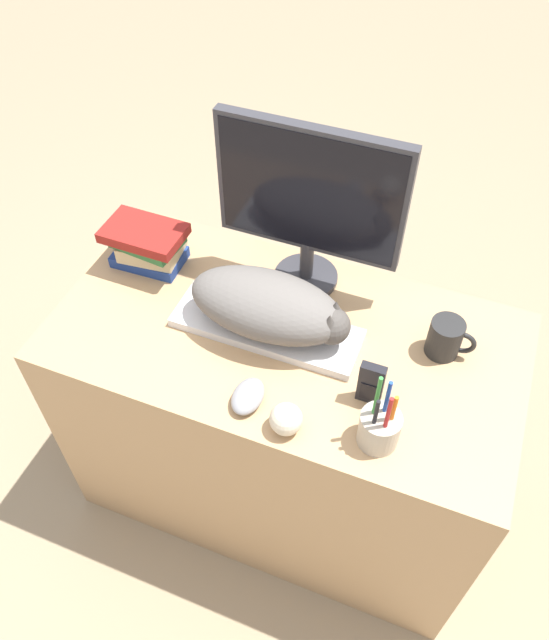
% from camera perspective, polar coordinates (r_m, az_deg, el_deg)
% --- Properties ---
extents(ground_plane, '(12.00, 12.00, 0.00)m').
position_cam_1_polar(ground_plane, '(2.09, -2.51, -21.48)').
color(ground_plane, '#998466').
extents(desk, '(1.17, 0.61, 0.78)m').
position_cam_1_polar(desk, '(1.86, 0.84, -9.11)').
color(desk, tan).
rests_on(desk, ground_plane).
extents(keyboard, '(0.47, 0.15, 0.02)m').
position_cam_1_polar(keyboard, '(1.55, -0.73, -0.74)').
color(keyboard, silver).
rests_on(keyboard, desk).
extents(cat, '(0.40, 0.19, 0.15)m').
position_cam_1_polar(cat, '(1.48, -0.35, 1.27)').
color(cat, '#66605B').
rests_on(cat, keyboard).
extents(monitor, '(0.47, 0.17, 0.46)m').
position_cam_1_polar(monitor, '(1.51, 3.23, 10.98)').
color(monitor, '#333338').
rests_on(monitor, desk).
extents(computer_mouse, '(0.07, 0.10, 0.04)m').
position_cam_1_polar(computer_mouse, '(1.42, -2.45, -6.97)').
color(computer_mouse, gray).
rests_on(computer_mouse, desk).
extents(coffee_mug, '(0.12, 0.08, 0.10)m').
position_cam_1_polar(coffee_mug, '(1.53, 15.41, -1.61)').
color(coffee_mug, black).
rests_on(coffee_mug, desk).
extents(pen_cup, '(0.09, 0.09, 0.21)m').
position_cam_1_polar(pen_cup, '(1.35, 9.57, -9.68)').
color(pen_cup, '#B2A893').
rests_on(pen_cup, desk).
extents(baseball, '(0.07, 0.07, 0.07)m').
position_cam_1_polar(baseball, '(1.36, 1.07, -9.05)').
color(baseball, beige).
rests_on(baseball, desk).
extents(phone, '(0.06, 0.02, 0.12)m').
position_cam_1_polar(phone, '(1.40, 8.80, -5.79)').
color(phone, black).
rests_on(phone, desk).
extents(book_stack, '(0.21, 0.15, 0.13)m').
position_cam_1_polar(book_stack, '(1.72, -11.47, 6.78)').
color(book_stack, navy).
rests_on(book_stack, desk).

